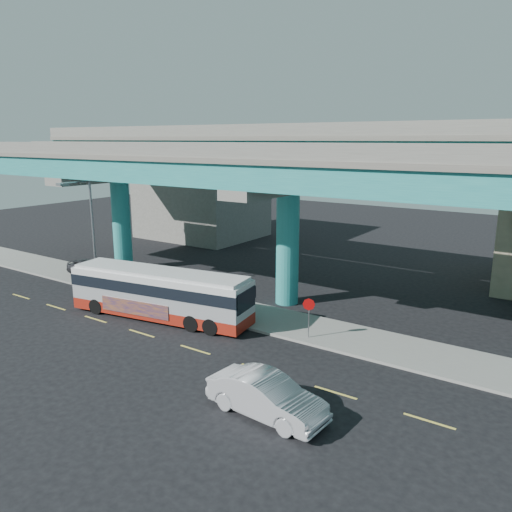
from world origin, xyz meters
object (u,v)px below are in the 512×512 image
Objects in this scene: parked_car at (89,268)px; stop_sign at (309,310)px; transit_bus at (160,292)px; sedan at (267,396)px; street_lamp at (85,218)px.

parked_car is 20.45m from stop_sign.
transit_bus is 3.03× the size of parked_car.
sedan is 2.31× the size of stop_sign.
parked_car is (-11.26, 3.39, -0.84)m from transit_bus.
street_lamp is 17.83m from stop_sign.
transit_bus reaches higher than parked_car.
stop_sign is at bearing -96.14° from parked_car.
transit_bus is 9.17m from street_lamp.
street_lamp is (-19.74, 6.92, 4.43)m from sedan.
sedan is 21.38m from street_lamp.
sedan is at bearing -114.04° from parked_car.
transit_bus reaches higher than stop_sign.
street_lamp is at bearing 162.13° from transit_bus.
street_lamp reaches higher than transit_bus.
parked_car is at bearing 144.13° from street_lamp.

